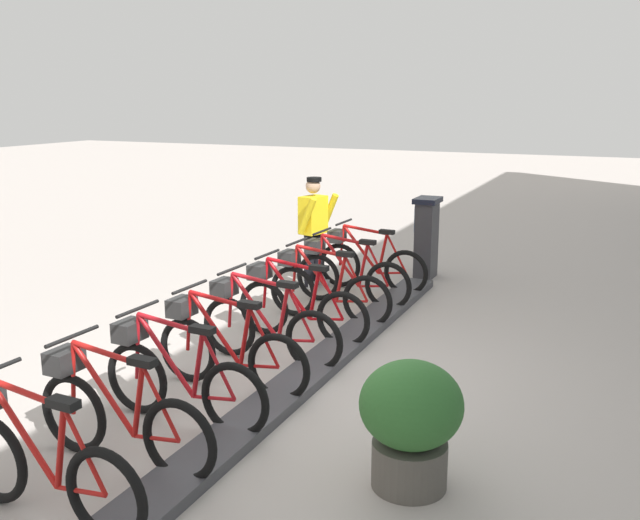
# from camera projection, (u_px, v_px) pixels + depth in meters

# --- Properties ---
(ground_plane) EXTENTS (60.00, 60.00, 0.00)m
(ground_plane) POSITION_uv_depth(u_px,v_px,m) (309.00, 378.00, 7.22)
(ground_plane) COLOR #BDB3AB
(dock_rail_base) EXTENTS (0.44, 7.96, 0.10)m
(dock_rail_base) POSITION_uv_depth(u_px,v_px,m) (309.00, 373.00, 7.21)
(dock_rail_base) COLOR #47474C
(dock_rail_base) RESTS_ON ground
(payment_kiosk) EXTENTS (0.36, 0.52, 1.28)m
(payment_kiosk) POSITION_uv_depth(u_px,v_px,m) (426.00, 236.00, 11.07)
(payment_kiosk) COLOR #38383D
(payment_kiosk) RESTS_ON ground
(bike_docked_0) EXTENTS (1.72, 0.54, 1.02)m
(bike_docked_0) POSITION_uv_depth(u_px,v_px,m) (368.00, 262.00, 10.37)
(bike_docked_0) COLOR black
(bike_docked_0) RESTS_ON ground
(bike_docked_1) EXTENTS (1.72, 0.54, 1.02)m
(bike_docked_1) POSITION_uv_depth(u_px,v_px,m) (347.00, 274.00, 9.67)
(bike_docked_1) COLOR black
(bike_docked_1) RESTS_ON ground
(bike_docked_2) EXTENTS (1.72, 0.54, 1.02)m
(bike_docked_2) POSITION_uv_depth(u_px,v_px,m) (324.00, 288.00, 8.96)
(bike_docked_2) COLOR black
(bike_docked_2) RESTS_ON ground
(bike_docked_3) EXTENTS (1.72, 0.54, 1.02)m
(bike_docked_3) POSITION_uv_depth(u_px,v_px,m) (297.00, 305.00, 8.26)
(bike_docked_3) COLOR black
(bike_docked_3) RESTS_ON ground
(bike_docked_4) EXTENTS (1.72, 0.54, 1.02)m
(bike_docked_4) POSITION_uv_depth(u_px,v_px,m) (264.00, 324.00, 7.55)
(bike_docked_4) COLOR black
(bike_docked_4) RESTS_ON ground
(bike_docked_5) EXTENTS (1.72, 0.54, 1.02)m
(bike_docked_5) POSITION_uv_depth(u_px,v_px,m) (225.00, 348.00, 6.84)
(bike_docked_5) COLOR black
(bike_docked_5) RESTS_ON ground
(bike_docked_6) EXTENTS (1.72, 0.54, 1.02)m
(bike_docked_6) POSITION_uv_depth(u_px,v_px,m) (177.00, 377.00, 6.14)
(bike_docked_6) COLOR black
(bike_docked_6) RESTS_ON ground
(bike_docked_7) EXTENTS (1.72, 0.54, 1.02)m
(bike_docked_7) POSITION_uv_depth(u_px,v_px,m) (116.00, 414.00, 5.43)
(bike_docked_7) COLOR black
(bike_docked_7) RESTS_ON ground
(bike_docked_8) EXTENTS (1.72, 0.54, 1.02)m
(bike_docked_8) POSITION_uv_depth(u_px,v_px,m) (37.00, 461.00, 4.72)
(bike_docked_8) COLOR black
(bike_docked_8) RESTS_ON ground
(worker_near_rack) EXTENTS (0.56, 0.68, 1.66)m
(worker_near_rack) POSITION_uv_depth(u_px,v_px,m) (314.00, 228.00, 10.48)
(worker_near_rack) COLOR white
(worker_near_rack) RESTS_ON ground
(planter_bush) EXTENTS (0.76, 0.76, 0.97)m
(planter_bush) POSITION_uv_depth(u_px,v_px,m) (411.00, 418.00, 5.10)
(planter_bush) COLOR #59544C
(planter_bush) RESTS_ON ground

